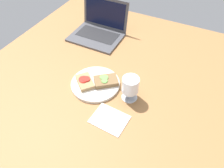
# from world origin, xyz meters

# --- Properties ---
(wooden_table) EXTENTS (1.40, 1.40, 0.03)m
(wooden_table) POSITION_xyz_m (0.00, 0.00, 0.01)
(wooden_table) COLOR #9E6B3D
(wooden_table) RESTS_ON ground
(plate) EXTENTS (0.25, 0.25, 0.02)m
(plate) POSITION_xyz_m (-0.05, -0.08, 0.04)
(plate) COLOR silver
(plate) RESTS_ON wooden_table
(sandwich_with_cucumber) EXTENTS (0.14, 0.13, 0.03)m
(sandwich_with_cucumber) POSITION_xyz_m (-0.00, -0.05, 0.06)
(sandwich_with_cucumber) COLOR brown
(sandwich_with_cucumber) RESTS_ON plate
(sandwich_with_tomato) EXTENTS (0.13, 0.13, 0.03)m
(sandwich_with_tomato) POSITION_xyz_m (-0.09, -0.10, 0.06)
(sandwich_with_tomato) COLOR #A88456
(sandwich_with_tomato) RESTS_ON plate
(wine_glass) EXTENTS (0.08, 0.08, 0.13)m
(wine_glass) POSITION_xyz_m (0.14, -0.08, 0.11)
(wine_glass) COLOR white
(wine_glass) RESTS_ON wooden_table
(laptop) EXTENTS (0.32, 0.27, 0.21)m
(laptop) POSITION_xyz_m (-0.25, 0.33, 0.07)
(laptop) COLOR #4C4C51
(laptop) RESTS_ON wooden_table
(napkin) EXTENTS (0.16, 0.13, 0.00)m
(napkin) POSITION_xyz_m (0.11, -0.24, 0.03)
(napkin) COLOR white
(napkin) RESTS_ON wooden_table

